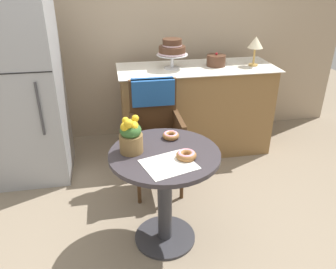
# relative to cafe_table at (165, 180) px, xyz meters

# --- Properties ---
(ground_plane) EXTENTS (8.00, 8.00, 0.00)m
(ground_plane) POSITION_rel_cafe_table_xyz_m (0.00, 0.00, -0.51)
(ground_plane) COLOR gray
(back_wall) EXTENTS (4.80, 0.10, 2.70)m
(back_wall) POSITION_rel_cafe_table_xyz_m (0.00, 1.85, 0.84)
(back_wall) COLOR tan
(back_wall) RESTS_ON ground
(cafe_table) EXTENTS (0.72, 0.72, 0.72)m
(cafe_table) POSITION_rel_cafe_table_xyz_m (0.00, 0.00, 0.00)
(cafe_table) COLOR #332D33
(cafe_table) RESTS_ON ground
(wicker_chair) EXTENTS (0.42, 0.45, 0.95)m
(wicker_chair) POSITION_rel_cafe_table_xyz_m (0.04, 0.72, 0.13)
(wicker_chair) COLOR #472D19
(wicker_chair) RESTS_ON ground
(paper_napkin) EXTENTS (0.36, 0.33, 0.00)m
(paper_napkin) POSITION_rel_cafe_table_xyz_m (0.00, -0.15, 0.21)
(paper_napkin) COLOR white
(paper_napkin) RESTS_ON cafe_table
(donut_front) EXTENTS (0.13, 0.13, 0.05)m
(donut_front) POSITION_rel_cafe_table_xyz_m (0.12, -0.10, 0.24)
(donut_front) COLOR #936033
(donut_front) RESTS_ON cafe_table
(donut_mid) EXTENTS (0.12, 0.12, 0.04)m
(donut_mid) POSITION_rel_cafe_table_xyz_m (0.08, 0.19, 0.23)
(donut_mid) COLOR #936033
(donut_mid) RESTS_ON cafe_table
(flower_vase) EXTENTS (0.15, 0.15, 0.24)m
(flower_vase) POSITION_rel_cafe_table_xyz_m (-0.21, 0.05, 0.33)
(flower_vase) COLOR brown
(flower_vase) RESTS_ON cafe_table
(display_counter) EXTENTS (1.56, 0.62, 0.90)m
(display_counter) POSITION_rel_cafe_table_xyz_m (0.55, 1.30, -0.05)
(display_counter) COLOR olive
(display_counter) RESTS_ON ground
(tiered_cake_stand) EXTENTS (0.30, 0.30, 0.28)m
(tiered_cake_stand) POSITION_rel_cafe_table_xyz_m (0.30, 1.30, 0.58)
(tiered_cake_stand) COLOR silver
(tiered_cake_stand) RESTS_ON display_counter
(round_layer_cake) EXTENTS (0.19, 0.19, 0.13)m
(round_layer_cake) POSITION_rel_cafe_table_xyz_m (0.75, 1.31, 0.45)
(round_layer_cake) COLOR #4C2D1E
(round_layer_cake) RESTS_ON display_counter
(table_lamp) EXTENTS (0.15, 0.15, 0.28)m
(table_lamp) POSITION_rel_cafe_table_xyz_m (1.12, 1.25, 0.61)
(table_lamp) COLOR #B28C47
(table_lamp) RESTS_ON display_counter
(refrigerator) EXTENTS (0.64, 0.63, 1.70)m
(refrigerator) POSITION_rel_cafe_table_xyz_m (-1.05, 1.10, 0.34)
(refrigerator) COLOR #9EA0A5
(refrigerator) RESTS_ON ground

